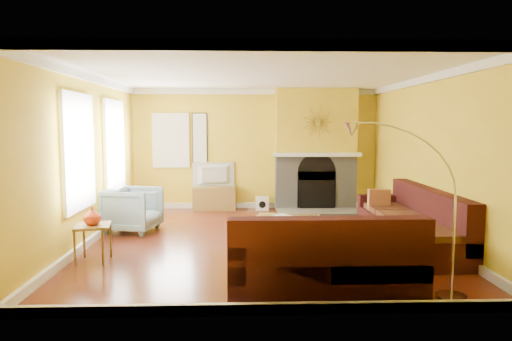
{
  "coord_description": "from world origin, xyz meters",
  "views": [
    {
      "loc": [
        -0.32,
        -7.36,
        1.89
      ],
      "look_at": [
        -0.07,
        0.4,
        1.12
      ],
      "focal_mm": 32.0,
      "sensor_mm": 36.0,
      "label": 1
    }
  ],
  "objects_px": {
    "side_table": "(93,243)",
    "armchair": "(133,210)",
    "coffee_table": "(288,231)",
    "arc_lamp": "(407,214)",
    "sectional_sofa": "(341,224)",
    "media_console": "(215,198)"
  },
  "relations": [
    {
      "from": "sectional_sofa",
      "to": "arc_lamp",
      "type": "relative_size",
      "value": 1.93
    },
    {
      "from": "sectional_sofa",
      "to": "armchair",
      "type": "height_order",
      "value": "sectional_sofa"
    },
    {
      "from": "arc_lamp",
      "to": "armchair",
      "type": "bearing_deg",
      "value": 137.67
    },
    {
      "from": "coffee_table",
      "to": "armchair",
      "type": "height_order",
      "value": "armchair"
    },
    {
      "from": "sectional_sofa",
      "to": "media_console",
      "type": "xyz_separation_m",
      "value": [
        -2.06,
        3.62,
        -0.19
      ]
    },
    {
      "from": "arc_lamp",
      "to": "side_table",
      "type": "bearing_deg",
      "value": 157.65
    },
    {
      "from": "coffee_table",
      "to": "armchair",
      "type": "relative_size",
      "value": 1.18
    },
    {
      "from": "sectional_sofa",
      "to": "media_console",
      "type": "distance_m",
      "value": 4.17
    },
    {
      "from": "sectional_sofa",
      "to": "arc_lamp",
      "type": "distance_m",
      "value": 1.88
    },
    {
      "from": "coffee_table",
      "to": "side_table",
      "type": "distance_m",
      "value": 2.92
    },
    {
      "from": "sectional_sofa",
      "to": "side_table",
      "type": "height_order",
      "value": "sectional_sofa"
    },
    {
      "from": "coffee_table",
      "to": "arc_lamp",
      "type": "height_order",
      "value": "arc_lamp"
    },
    {
      "from": "coffee_table",
      "to": "media_console",
      "type": "height_order",
      "value": "media_console"
    },
    {
      "from": "side_table",
      "to": "arc_lamp",
      "type": "height_order",
      "value": "arc_lamp"
    },
    {
      "from": "armchair",
      "to": "arc_lamp",
      "type": "relative_size",
      "value": 0.46
    },
    {
      "from": "sectional_sofa",
      "to": "armchair",
      "type": "relative_size",
      "value": 4.22
    },
    {
      "from": "media_console",
      "to": "armchair",
      "type": "xyz_separation_m",
      "value": [
        -1.33,
        -2.06,
        0.13
      ]
    },
    {
      "from": "coffee_table",
      "to": "media_console",
      "type": "distance_m",
      "value": 3.3
    },
    {
      "from": "side_table",
      "to": "armchair",
      "type": "bearing_deg",
      "value": 85.69
    },
    {
      "from": "media_console",
      "to": "coffee_table",
      "type": "bearing_deg",
      "value": -66.06
    },
    {
      "from": "sectional_sofa",
      "to": "media_console",
      "type": "relative_size",
      "value": 3.87
    },
    {
      "from": "media_console",
      "to": "side_table",
      "type": "distance_m",
      "value": 4.11
    }
  ]
}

